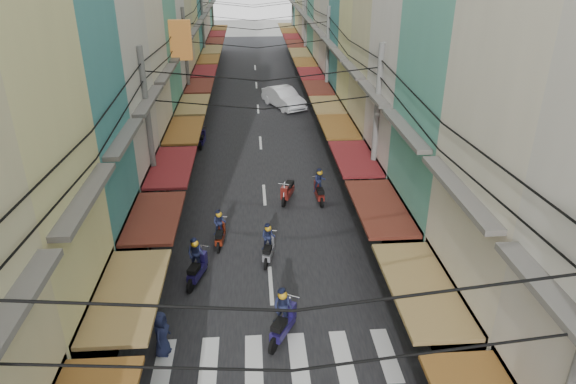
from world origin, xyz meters
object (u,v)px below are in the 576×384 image
bicycle (461,293)px  traffic_sign (409,239)px  market_umbrella (516,334)px  white_car (284,107)px

bicycle → traffic_sign: size_ratio=0.62×
market_umbrella → traffic_sign: bearing=104.1°
white_car → traffic_sign: bearing=-107.2°
white_car → market_umbrella: market_umbrella is taller
white_car → bicycle: 25.87m
market_umbrella → traffic_sign: (-1.35, 5.37, -0.17)m
white_car → bicycle: (5.01, -25.38, 0.00)m
traffic_sign → bicycle: bearing=-12.8°
bicycle → market_umbrella: market_umbrella is taller
white_car → market_umbrella: 30.67m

